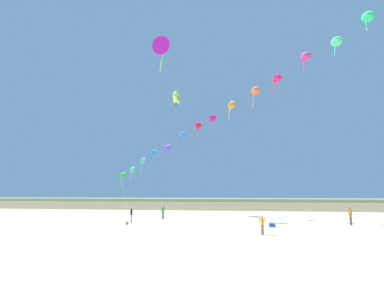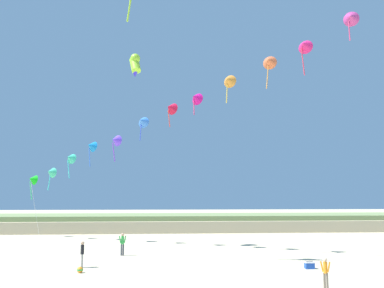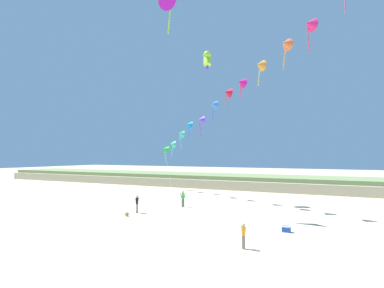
# 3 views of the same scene
# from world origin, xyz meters

# --- Properties ---
(ground_plane) EXTENTS (240.00, 240.00, 0.00)m
(ground_plane) POSITION_xyz_m (0.00, 0.00, 0.00)
(ground_plane) COLOR beige
(dune_ridge) EXTENTS (120.00, 11.69, 2.03)m
(dune_ridge) POSITION_xyz_m (0.00, 38.62, 1.01)
(dune_ridge) COLOR #BFAE8B
(dune_ridge) RESTS_ON ground
(person_near_left) EXTENTS (0.58, 0.28, 1.69)m
(person_near_left) POSITION_xyz_m (-6.31, 15.10, 0.98)
(person_near_left) COLOR #474C56
(person_near_left) RESTS_ON ground
(person_near_right) EXTENTS (0.22, 0.58, 1.64)m
(person_near_right) POSITION_xyz_m (-8.37, 9.92, 0.95)
(person_near_right) COLOR gray
(person_near_right) RESTS_ON ground
(person_far_left) EXTENTS (0.44, 0.40, 1.50)m
(person_far_left) POSITION_xyz_m (4.70, 2.87, 0.87)
(person_far_left) COLOR #726656
(person_far_left) RESTS_ON ground
(kite_banner_string) EXTENTS (34.05, 25.14, 19.56)m
(kite_banner_string) POSITION_xyz_m (-1.54, 17.84, 12.61)
(kite_banner_string) COLOR #12CE18
(large_kite_low_lead) EXTENTS (1.42, 1.67, 2.26)m
(large_kite_low_lead) POSITION_xyz_m (-5.95, 20.35, 16.89)
(large_kite_low_lead) COLOR #96DA30
(large_kite_mid_trail) EXTENTS (2.31, 1.29, 4.47)m
(large_kite_mid_trail) POSITION_xyz_m (-5.79, 11.49, 20.53)
(large_kite_mid_trail) COLOR #CF19B9
(beach_cooler) EXTENTS (0.58, 0.41, 0.46)m
(beach_cooler) POSITION_xyz_m (5.93, 8.43, 0.21)
(beach_cooler) COLOR blue
(beach_cooler) RESTS_ON ground
(beach_ball) EXTENTS (0.36, 0.36, 0.36)m
(beach_ball) POSITION_xyz_m (-8.13, 8.10, 0.18)
(beach_ball) COLOR orange
(beach_ball) RESTS_ON ground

